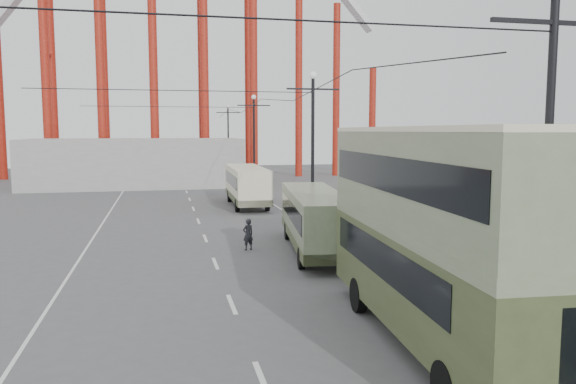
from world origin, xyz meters
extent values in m
plane|color=#4E4E51|center=(0.00, 0.00, 0.00)|extent=(160.00, 160.00, 0.00)
cube|color=silver|center=(-1.00, 19.00, 0.01)|extent=(0.15, 82.00, 0.01)
cube|color=silver|center=(5.40, 20.00, 0.01)|extent=(0.12, 120.00, 0.01)
cube|color=silver|center=(-7.00, 20.00, 0.01)|extent=(0.12, 120.00, 0.01)
cylinder|color=black|center=(5.60, -3.00, 4.50)|extent=(0.20, 0.20, 9.00)
cylinder|color=black|center=(5.60, -3.00, 0.25)|extent=(0.44, 0.44, 0.50)
cube|color=black|center=(5.60, -3.00, 8.30)|extent=(3.20, 0.10, 0.10)
cylinder|color=black|center=(5.60, 18.00, 4.50)|extent=(0.20, 0.20, 9.00)
cylinder|color=black|center=(5.60, 18.00, 0.25)|extent=(0.44, 0.44, 0.50)
cube|color=black|center=(5.60, 18.00, 8.30)|extent=(3.20, 0.10, 0.10)
sphere|color=white|center=(5.60, 18.00, 9.10)|extent=(0.44, 0.44, 0.44)
cylinder|color=black|center=(5.60, 40.00, 4.50)|extent=(0.20, 0.20, 9.00)
cylinder|color=black|center=(5.60, 40.00, 0.25)|extent=(0.44, 0.44, 0.50)
cube|color=black|center=(5.60, 40.00, 8.30)|extent=(3.20, 0.10, 0.10)
sphere|color=white|center=(5.60, 40.00, 9.10)|extent=(0.44, 0.44, 0.44)
cylinder|color=black|center=(5.60, 62.00, 4.50)|extent=(0.20, 0.20, 9.00)
cylinder|color=black|center=(5.60, 62.00, 0.25)|extent=(0.44, 0.44, 0.50)
cube|color=black|center=(5.60, 62.00, 8.30)|extent=(3.20, 0.10, 0.10)
sphere|color=white|center=(5.60, 62.00, 9.10)|extent=(0.44, 0.44, 0.44)
cylinder|color=maroon|center=(-22.00, 59.00, 9.00)|extent=(1.00, 1.00, 18.00)
cylinder|color=maroon|center=(-16.00, 55.00, 13.50)|extent=(1.00, 1.00, 27.00)
cylinder|color=maroon|center=(-16.00, 59.00, 13.50)|extent=(1.00, 1.00, 27.00)
cylinder|color=maroon|center=(-10.00, 55.00, 18.00)|extent=(1.00, 1.00, 36.00)
cylinder|color=maroon|center=(-10.00, 59.00, 18.00)|extent=(1.00, 1.00, 36.00)
cylinder|color=maroon|center=(14.00, 56.00, 15.00)|extent=(0.90, 0.90, 30.00)
cylinder|color=maroon|center=(19.00, 56.00, 11.00)|extent=(0.90, 0.90, 22.00)
cylinder|color=maroon|center=(24.00, 56.00, 7.00)|extent=(0.90, 0.90, 14.00)
cube|color=gray|center=(-6.00, 47.00, 2.50)|extent=(22.00, 10.00, 5.00)
cube|color=#384324|center=(3.98, -0.85, 1.83)|extent=(3.49, 11.26, 2.44)
cube|color=black|center=(3.98, -0.85, 2.33)|extent=(3.38, 9.04, 1.00)
cube|color=#687555|center=(3.98, -0.85, 3.22)|extent=(3.51, 11.26, 0.33)
cube|color=#687555|center=(3.98, -0.85, 4.61)|extent=(3.49, 11.26, 2.44)
cube|color=black|center=(3.98, -0.85, 4.72)|extent=(3.48, 10.59, 0.94)
cube|color=beige|center=(3.98, -0.85, 5.89)|extent=(3.51, 11.26, 0.13)
cylinder|color=black|center=(2.93, 2.33, 0.55)|extent=(0.38, 1.13, 1.11)
cylinder|color=black|center=(5.43, 2.17, 0.55)|extent=(0.38, 1.13, 1.11)
cylinder|color=black|center=(5.00, -4.48, 0.55)|extent=(0.38, 1.13, 1.11)
cube|color=#687555|center=(3.98, 11.53, 1.64)|extent=(3.64, 10.53, 2.25)
cube|color=black|center=(3.98, 11.53, 2.02)|extent=(3.54, 9.42, 0.89)
cube|color=#384324|center=(3.98, 11.53, 0.75)|extent=(3.67, 10.53, 0.47)
cube|color=#687555|center=(3.98, 11.53, 2.84)|extent=(3.66, 10.53, 0.15)
cylinder|color=black|center=(3.30, 14.55, 0.47)|extent=(0.38, 0.96, 0.94)
cylinder|color=black|center=(5.40, 14.27, 0.47)|extent=(0.38, 0.96, 0.94)
cylinder|color=black|center=(2.51, 8.41, 0.47)|extent=(0.38, 0.96, 0.94)
cylinder|color=black|center=(4.61, 8.14, 0.47)|extent=(0.38, 0.96, 0.94)
cube|color=beige|center=(3.18, 28.67, 1.71)|extent=(2.64, 9.81, 2.34)
cube|color=black|center=(3.18, 28.67, 2.10)|extent=(2.66, 8.64, 0.93)
cube|color=#384324|center=(3.18, 28.67, 0.78)|extent=(2.67, 9.81, 0.49)
cube|color=beige|center=(3.18, 28.67, 2.96)|extent=(2.66, 9.81, 0.16)
cylinder|color=black|center=(2.13, 31.23, 0.49)|extent=(0.29, 0.98, 0.98)
cylinder|color=black|center=(4.34, 31.19, 0.49)|extent=(0.29, 0.98, 0.98)
cylinder|color=black|center=(2.02, 25.77, 0.49)|extent=(0.29, 0.98, 0.98)
cylinder|color=black|center=(4.23, 25.72, 0.49)|extent=(0.29, 0.98, 0.98)
imported|color=black|center=(0.84, 12.51, 0.78)|extent=(0.67, 0.56, 1.55)
camera|label=1|loc=(-3.17, -14.44, 5.85)|focal=35.00mm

